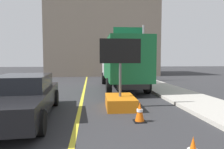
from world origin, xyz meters
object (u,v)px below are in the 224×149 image
at_px(traffic_cone_mid_lane, 140,112).
at_px(box_truck, 123,62).
at_px(arrow_board_trailer, 120,96).
at_px(highway_guide_sign, 135,43).
at_px(pickup_car, 22,97).

bearing_deg(traffic_cone_mid_lane, box_truck, 85.00).
height_order(arrow_board_trailer, highway_guide_sign, highway_guide_sign).
height_order(box_truck, traffic_cone_mid_lane, box_truck).
bearing_deg(arrow_board_trailer, traffic_cone_mid_lane, -79.90).
distance_m(box_truck, traffic_cone_mid_lane, 7.17).
height_order(box_truck, pickup_car, box_truck).
xyz_separation_m(highway_guide_sign, traffic_cone_mid_lane, (-2.46, -11.75, -3.12)).
distance_m(arrow_board_trailer, highway_guide_sign, 10.71).
bearing_deg(highway_guide_sign, arrow_board_trailer, -105.72).
xyz_separation_m(pickup_car, traffic_cone_mid_lane, (3.69, -0.82, -0.40)).
relative_size(box_truck, pickup_car, 1.44).
relative_size(arrow_board_trailer, traffic_cone_mid_lane, 4.39).
xyz_separation_m(box_truck, traffic_cone_mid_lane, (-0.61, -7.00, -1.43)).
bearing_deg(box_truck, pickup_car, -124.80).
bearing_deg(traffic_cone_mid_lane, pickup_car, 167.49).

